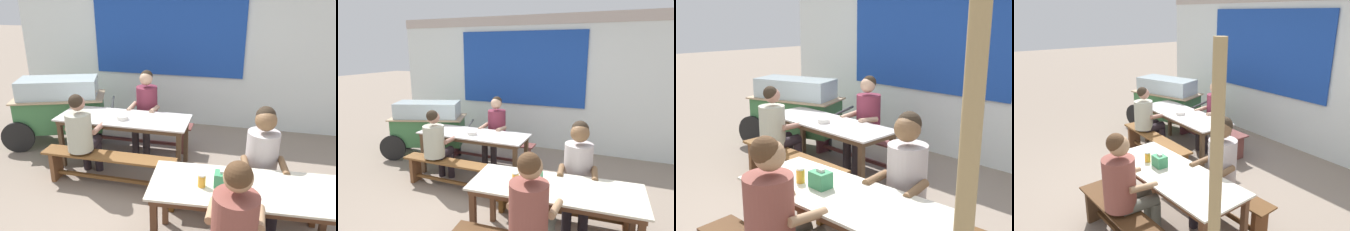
# 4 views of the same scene
# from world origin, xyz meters

# --- Properties ---
(ground_plane) EXTENTS (40.00, 40.00, 0.00)m
(ground_plane) POSITION_xyz_m (0.00, 0.00, 0.00)
(ground_plane) COLOR gray
(backdrop_wall) EXTENTS (7.25, 0.23, 2.81)m
(backdrop_wall) POSITION_xyz_m (-0.03, 2.83, 1.48)
(backdrop_wall) COLOR white
(backdrop_wall) RESTS_ON ground_plane
(dining_table_far) EXTENTS (1.87, 0.66, 0.74)m
(dining_table_far) POSITION_xyz_m (-0.85, 0.98, 0.66)
(dining_table_far) COLOR silver
(dining_table_far) RESTS_ON ground_plane
(dining_table_near) EXTENTS (1.81, 0.80, 0.74)m
(dining_table_near) POSITION_xyz_m (0.86, -0.41, 0.66)
(dining_table_near) COLOR beige
(dining_table_near) RESTS_ON ground_plane
(bench_far_back) EXTENTS (1.78, 0.27, 0.44)m
(bench_far_back) POSITION_xyz_m (-0.85, 1.58, 0.29)
(bench_far_back) COLOR brown
(bench_far_back) RESTS_ON ground_plane
(bench_far_front) EXTENTS (1.77, 0.27, 0.44)m
(bench_far_front) POSITION_xyz_m (-0.85, 0.39, 0.30)
(bench_far_front) COLOR brown
(bench_far_front) RESTS_ON ground_plane
(bench_near_back) EXTENTS (1.80, 0.38, 0.44)m
(bench_near_back) POSITION_xyz_m (0.82, 0.18, 0.29)
(bench_near_back) COLOR brown
(bench_near_back) RESTS_ON ground_plane
(food_cart) EXTENTS (1.87, 1.21, 1.10)m
(food_cart) POSITION_xyz_m (-2.16, 1.46, 0.65)
(food_cart) COLOR #3C7743
(food_cart) RESTS_ON ground_plane
(person_right_near_table) EXTENTS (0.48, 0.61, 1.31)m
(person_right_near_table) POSITION_xyz_m (1.01, 0.13, 0.74)
(person_right_near_table) COLOR black
(person_right_near_table) RESTS_ON ground_plane
(person_left_back_turned) EXTENTS (0.45, 0.55, 1.23)m
(person_left_back_turned) POSITION_xyz_m (-1.23, 0.46, 0.69)
(person_left_back_turned) COLOR #292026
(person_left_back_turned) RESTS_ON ground_plane
(person_near_front) EXTENTS (0.46, 0.60, 1.31)m
(person_near_front) POSITION_xyz_m (0.77, -0.95, 0.74)
(person_near_front) COLOR #64665B
(person_near_front) RESTS_ON ground_plane
(person_center_facing) EXTENTS (0.45, 0.53, 1.29)m
(person_center_facing) POSITION_xyz_m (-0.69, 1.52, 0.73)
(person_center_facing) COLOR #2B2427
(person_center_facing) RESTS_ON ground_plane
(tissue_box) EXTENTS (0.16, 0.13, 0.16)m
(tissue_box) POSITION_xyz_m (0.64, -0.45, 0.81)
(tissue_box) COLOR #378655
(tissue_box) RESTS_ON dining_table_near
(condiment_jar) EXTENTS (0.07, 0.07, 0.12)m
(condiment_jar) POSITION_xyz_m (0.45, -0.50, 0.80)
(condiment_jar) COLOR gold
(condiment_jar) RESTS_ON dining_table_near
(soup_bowl) EXTENTS (0.16, 0.16, 0.05)m
(soup_bowl) POSITION_xyz_m (-0.84, 0.90, 0.77)
(soup_bowl) COLOR silver
(soup_bowl) RESTS_ON dining_table_far
(wooden_support_post) EXTENTS (0.09, 0.09, 2.30)m
(wooden_support_post) POSITION_xyz_m (2.13, -0.93, 1.15)
(wooden_support_post) COLOR tan
(wooden_support_post) RESTS_ON ground_plane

